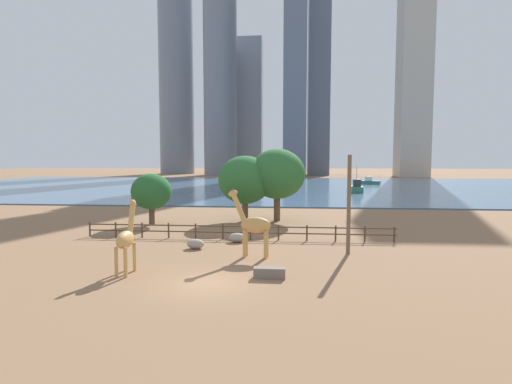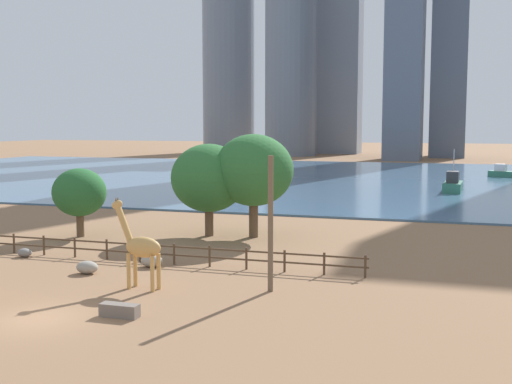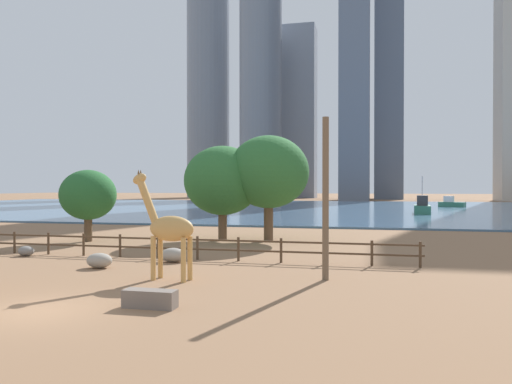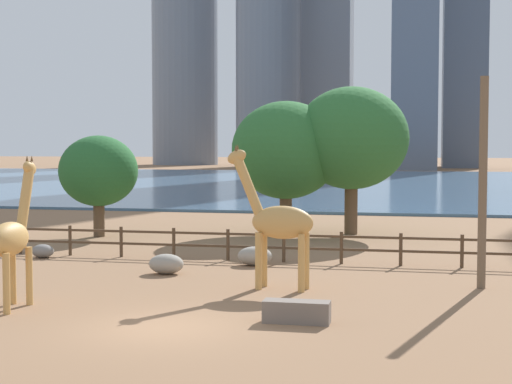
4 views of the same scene
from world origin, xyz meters
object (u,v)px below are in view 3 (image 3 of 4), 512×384
Objects in this scene: boulder_by_pole at (26,251)px; tree_left_large at (223,181)px; feeding_trough at (150,299)px; boat_sailboat at (422,207)px; boulder_near_fence at (99,261)px; giraffe_tall at (168,228)px; utility_pole at (326,199)px; tree_center_broad at (88,195)px; tree_right_tall at (269,172)px; boulder_small at (173,255)px; boat_ferry at (451,203)px.

tree_left_large is at bearing 52.35° from boulder_by_pole.
feeding_trough is 0.30× the size of boat_sailboat.
boat_sailboat is (19.88, 51.61, 0.72)m from boulder_near_fence.
utility_pole is (6.63, 1.52, 1.27)m from giraffe_tall.
giraffe_tall is at bearing -25.05° from boulder_near_fence.
tree_center_broad reaches higher than giraffe_tall.
giraffe_tall is at bearing -93.33° from tree_right_tall.
feeding_trough is at bearing 170.11° from boat_sailboat.
giraffe_tall is 5.47m from boulder_small.
feeding_trough is at bearing -79.38° from tree_left_large.
feeding_trough is 21.61m from tree_left_large.
boat_sailboat is at bearing 70.74° from boulder_small.
tree_right_tall is at bearing 91.20° from feeding_trough.
tree_left_large is (8.53, 11.06, 4.20)m from boulder_by_pole.
boat_ferry is (22.86, 79.79, -1.35)m from giraffe_tall.
tree_center_broad is at bearing 127.06° from feeding_trough.
boat_sailboat reaches higher than feeding_trough.
tree_center_broad is at bearing -93.30° from boat_ferry.
tree_right_tall is (11.99, 11.51, 4.84)m from boulder_by_pole.
boulder_near_fence is at bearing -18.00° from giraffe_tall.
boulder_near_fence reaches higher than boulder_by_pole.
feeding_trough is at bearing -129.73° from utility_pole.
boat_ferry reaches higher than feeding_trough.
boat_sailboat reaches higher than boulder_small.
boulder_near_fence is 55.31m from boat_sailboat.
giraffe_tall is 5.34m from feeding_trough.
boulder_by_pole is at bearing -17.37° from giraffe_tall.
boulder_near_fence is 9.15m from feeding_trough.
feeding_trough is (-5.23, -6.29, -3.22)m from utility_pole.
tree_left_large reaches higher than tree_center_broad.
feeding_trough is at bearing -49.07° from boulder_near_fence.
feeding_trough is (1.41, -4.77, -1.95)m from giraffe_tall.
boulder_near_fence is 0.17× the size of tree_right_tall.
boulder_by_pole is at bearing -127.65° from tree_left_large.
tree_right_tall is 40.10m from boat_sailboat.
boat_ferry is (25.36, 63.72, -3.59)m from tree_left_large.
giraffe_tall is at bearing -69.60° from boulder_small.
utility_pole is at bearing -77.67° from boat_ferry.
boat_sailboat is (26.33, 48.74, 0.80)m from boulder_by_pole.
boat_sailboat is (13.89, 58.52, 0.79)m from feeding_trough.
boulder_by_pole is at bearing 178.84° from boulder_small.
boulder_near_fence is at bearing -98.51° from tree_left_large.
tree_left_large is 1.35× the size of tree_center_broad.
boat_ferry is at bearing 78.28° from utility_pole.
boat_sailboat is at bearing 76.64° from feeding_trough.
boat_ferry is (33.90, 74.78, 0.61)m from boulder_by_pole.
giraffe_tall is 0.61× the size of tree_right_tall.
tree_right_tall reaches higher than boulder_near_fence.
tree_right_tall reaches higher than feeding_trough.
feeding_trough is (12.44, -9.78, 0.01)m from boulder_by_pole.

